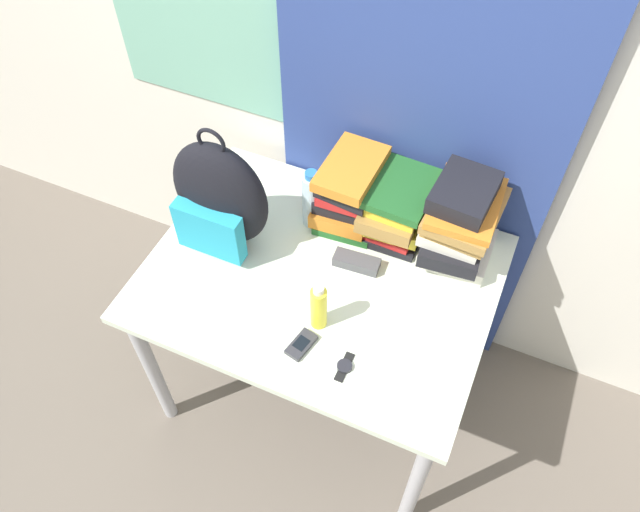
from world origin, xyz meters
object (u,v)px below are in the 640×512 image
book_stack_center (396,207)px  book_stack_left (350,191)px  book_stack_right (460,222)px  water_bottle (312,199)px  sports_bottle (345,201)px  backpack (219,198)px  sunscreen_bottle (319,307)px  sunglasses_case (357,262)px  wristwatch (345,366)px  cell_phone (301,345)px

book_stack_center → book_stack_left: bearing=-179.3°
book_stack_right → water_bottle: bearing=-172.0°
book_stack_left → sports_bottle: size_ratio=1.16×
book_stack_right → sports_bottle: book_stack_right is taller
backpack → sunscreen_bottle: bearing=-23.4°
book_stack_center → sunglasses_case: (-0.06, -0.19, -0.10)m
book_stack_left → water_bottle: bearing=-146.4°
book_stack_left → sunscreen_bottle: bearing=-79.8°
book_stack_center → water_bottle: size_ratio=1.21×
sunscreen_bottle → wristwatch: 0.19m
sunglasses_case → book_stack_left: bearing=118.6°
water_bottle → cell_phone: 0.50m
sports_bottle → cell_phone: sports_bottle is taller
sunscreen_bottle → cell_phone: size_ratio=1.72×
book_stack_left → sunscreen_bottle: size_ratio=1.49×
sunscreen_bottle → sunglasses_case: size_ratio=1.21×
book_stack_left → book_stack_right: (0.37, -0.00, 0.02)m
book_stack_left → book_stack_right: 0.37m
book_stack_center → sports_bottle: bearing=-166.9°
water_bottle → sports_bottle: bearing=19.2°
book_stack_left → water_bottle: book_stack_left is taller
backpack → book_stack_left: 0.43m
book_stack_center → book_stack_right: size_ratio=0.92×
backpack → wristwatch: (0.55, -0.29, -0.19)m
wristwatch → book_stack_center: bearing=95.2°
cell_phone → book_stack_left: bearing=96.9°
backpack → book_stack_left: (0.34, 0.25, -0.07)m
book_stack_left → sunglasses_case: size_ratio=1.81×
backpack → book_stack_right: bearing=19.3°
cell_phone → sunscreen_bottle: bearing=81.5°
book_stack_right → sunglasses_case: 0.35m
book_stack_center → sports_bottle: size_ratio=1.18×
book_stack_left → sunglasses_case: 0.24m
book_stack_center → sports_bottle: sports_bottle is taller
book_stack_center → wristwatch: (0.05, -0.54, -0.11)m
book_stack_right → sunscreen_bottle: bearing=-124.2°
book_stack_right → wristwatch: 0.58m
wristwatch → sports_bottle: bearing=112.8°
book_stack_center → cell_phone: bearing=-100.0°
book_stack_left → sunglasses_case: book_stack_left is taller
sports_bottle → sunscreen_bottle: size_ratio=1.29×
book_stack_center → sunscreen_bottle: size_ratio=1.52×
book_stack_center → backpack: bearing=-152.9°
sports_bottle → sunglasses_case: (0.11, -0.15, -0.10)m
backpack → book_stack_center: bearing=27.1°
cell_phone → wristwatch: size_ratio=1.11×
water_bottle → wristwatch: size_ratio=2.39×
backpack → water_bottle: size_ratio=1.99×
water_bottle → book_stack_left: bearing=33.6°
backpack → sunglasses_case: 0.48m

